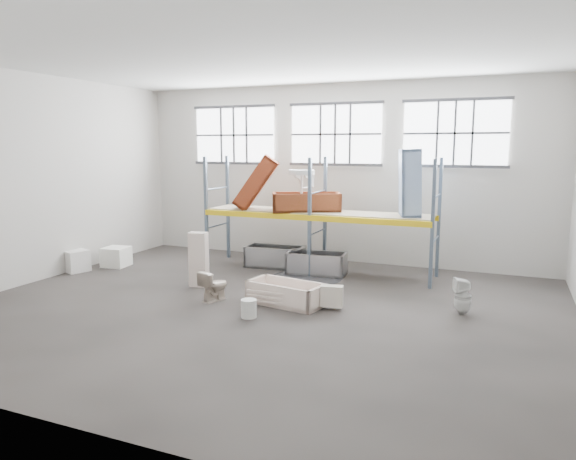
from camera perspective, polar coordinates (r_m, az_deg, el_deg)
The scene contains 33 objects.
floor at distance 10.88m, azimuth -3.08°, elevation -8.73°, with size 12.00×10.00×0.10m, color #4C4541.
ceiling at distance 10.50m, azimuth -3.34°, elevation 18.79°, with size 12.00×10.00×0.10m, color silver.
wall_back at distance 15.08m, azimuth 5.24°, elevation 6.12°, with size 12.00×0.10×5.00m, color #BCB7AD.
wall_front at distance 6.26m, azimuth -23.79°, elevation 1.12°, with size 12.00×0.10×5.00m, color #BCB6AD.
wall_left at distance 14.11m, azimuth -25.99°, elevation 5.03°, with size 0.10×10.00×5.00m, color #B8B3AA.
window_left at distance 16.21m, azimuth -5.85°, elevation 10.21°, with size 2.60×0.04×1.60m, color white.
window_mid at distance 14.96m, azimuth 5.17°, elevation 10.31°, with size 2.60×0.04×1.60m, color white.
window_right at distance 14.32m, azimuth 17.67°, elevation 9.98°, with size 2.60×0.04×1.60m, color white.
rack_upright_la at distance 14.45m, azimuth -8.87°, elevation 1.94°, with size 0.08×0.08×3.00m, color slate.
rack_upright_lb at distance 15.48m, azimuth -6.55°, elevation 2.46°, with size 0.08×0.08×3.00m, color slate.
rack_upright_ma at distance 13.15m, azimuth 2.35°, elevation 1.33°, with size 0.08×0.08×3.00m, color slate.
rack_upright_mb at distance 14.27m, azimuth 4.03°, elevation 1.93°, with size 0.08×0.08×3.00m, color slate.
rack_upright_ra at distance 12.44m, azimuth 15.42°, elevation 0.55°, with size 0.08×0.08×3.00m, color slate.
rack_upright_rb at distance 13.62m, azimuth 16.08°, elevation 1.25°, with size 0.08×0.08×3.00m, color slate.
rack_beam_front at distance 13.15m, azimuth 2.35°, elevation 1.33°, with size 6.00×0.10×0.14m, color yellow.
rack_beam_back at distance 14.27m, azimuth 4.03°, elevation 1.93°, with size 6.00×0.10×0.14m, color yellow.
shelf_deck at distance 13.69m, azimuth 3.23°, elevation 1.97°, with size 5.90×1.10×0.03m, color gray.
wet_patch at distance 13.25m, azimuth 2.01°, elevation -5.21°, with size 1.80×1.80×0.00m, color black.
bathtub_beige at distance 11.07m, azimuth -0.22°, elevation -6.87°, with size 1.59×0.75×0.47m, color beige, non-canonical shape.
cistern_spare at distance 10.73m, azimuth 4.76°, elevation -7.16°, with size 0.45×0.21×0.43m, color beige.
sink_in_tub at distance 11.24m, azimuth 0.93°, elevation -7.01°, with size 0.46×0.46×0.16m, color beige.
toilet_beige at distance 11.40m, azimuth -8.04°, elevation -5.98°, with size 0.37×0.65×0.66m, color beige.
cistern_tall at distance 12.52m, azimuth -9.67°, elevation -3.17°, with size 0.42×0.27×1.29m, color beige.
toilet_white at distance 10.94m, azimuth 18.44°, elevation -6.83°, with size 0.33×0.34×0.73m, color white.
steel_tub_left at distance 14.36m, azimuth -1.40°, elevation -2.91°, with size 1.57×0.73×0.58m, color #9B9EA3, non-canonical shape.
steel_tub_right at distance 13.64m, azimuth 3.11°, elevation -3.61°, with size 1.51×0.71×0.55m, color #9D9EA4, non-canonical shape.
rust_tub_flat at distance 13.78m, azimuth 1.99°, elevation 3.03°, with size 1.77×0.83×0.50m, color #953C28, non-canonical shape.
rust_tub_tilted at distance 14.20m, azimuth -3.49°, elevation 5.13°, with size 1.55×0.73×0.44m, color #932E0F, non-canonical shape.
sink_on_shelf at distance 13.66m, azimuth 1.47°, elevation 4.14°, with size 0.71×0.54×0.63m, color silver.
blue_tub_upright at distance 13.03m, azimuth 13.09°, elevation 4.98°, with size 1.62×0.76×0.46m, color #86A0C8, non-canonical shape.
bucket at distance 10.28m, azimuth -4.28°, elevation -8.49°, with size 0.30×0.30×0.35m, color silver.
carton_near at distance 15.01m, azimuth -22.11°, elevation -3.09°, with size 0.65×0.56×0.56m, color white.
carton_far at distance 15.21m, azimuth -18.16°, elevation -2.77°, with size 0.63×0.63×0.53m, color white.
Camera 1 is at (4.52, -9.31, 3.29)m, focal length 32.74 mm.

